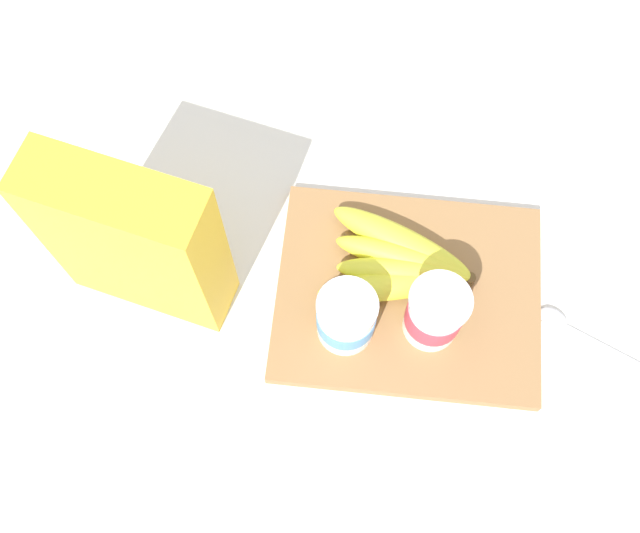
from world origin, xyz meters
name	(u,v)px	position (x,y,z in m)	size (l,w,h in m)	color
ground_plane	(407,296)	(0.00, 0.00, 0.00)	(2.40, 2.40, 0.00)	silver
cutting_board	(408,293)	(0.00, 0.00, 0.01)	(0.32, 0.26, 0.02)	olive
cereal_box	(135,243)	(0.31, 0.02, 0.12)	(0.19, 0.07, 0.25)	yellow
yogurt_cup_front	(435,314)	(-0.03, 0.04, 0.06)	(0.07, 0.07, 0.09)	white
yogurt_cup_back	(346,318)	(0.07, 0.06, 0.06)	(0.07, 0.07, 0.09)	white
banana_bunch	(400,264)	(0.01, -0.03, 0.04)	(0.19, 0.15, 0.04)	yellow
spoon	(573,329)	(-0.20, 0.02, 0.01)	(0.13, 0.07, 0.01)	silver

